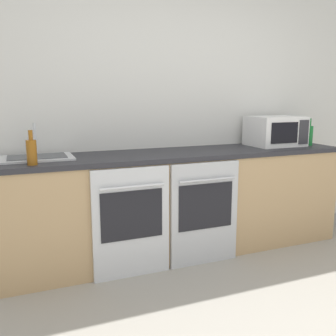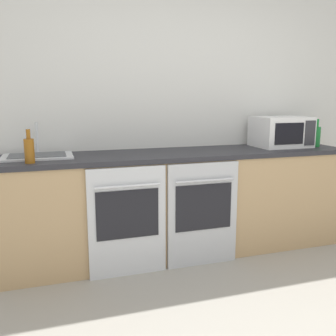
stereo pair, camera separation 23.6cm
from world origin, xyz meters
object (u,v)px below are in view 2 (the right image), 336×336
(bottle_amber, at_px, (29,150))
(bottle_blue, at_px, (312,136))
(oven_left, at_px, (128,221))
(sink, at_px, (38,155))
(bottle_green, at_px, (316,136))
(microwave, at_px, (281,132))
(oven_right, at_px, (203,214))

(bottle_amber, height_order, bottle_blue, bottle_amber)
(oven_left, bearing_deg, bottle_amber, 170.36)
(bottle_blue, xyz_separation_m, sink, (-2.58, -0.00, -0.07))
(bottle_green, height_order, sink, sink)
(oven_left, relative_size, microwave, 1.74)
(oven_left, xyz_separation_m, microwave, (1.57, 0.37, 0.61))
(microwave, height_order, bottle_green, microwave)
(oven_left, relative_size, sink, 1.61)
(microwave, xyz_separation_m, sink, (-2.20, 0.02, -0.13))
(bottle_green, xyz_separation_m, sink, (-2.52, 0.13, -0.09))
(sink, bearing_deg, oven_left, -31.76)
(microwave, height_order, bottle_blue, microwave)
(oven_right, height_order, bottle_green, bottle_green)
(oven_right, relative_size, microwave, 1.74)
(oven_left, distance_m, bottle_amber, 0.89)
(oven_right, distance_m, bottle_green, 1.42)
(oven_left, distance_m, microwave, 1.73)
(oven_right, xyz_separation_m, sink, (-1.25, 0.39, 0.48))
(oven_left, bearing_deg, bottle_blue, 11.37)
(oven_right, distance_m, bottle_amber, 1.42)
(bottle_amber, height_order, bottle_green, bottle_green)
(oven_left, relative_size, bottle_amber, 3.54)
(oven_left, bearing_deg, microwave, 13.29)
(bottle_amber, xyz_separation_m, bottle_blue, (2.62, 0.28, -0.01))
(bottle_amber, bearing_deg, oven_right, -5.05)
(oven_right, bearing_deg, sink, 162.72)
(microwave, relative_size, bottle_green, 1.88)
(oven_right, distance_m, microwave, 1.19)
(microwave, height_order, bottle_amber, microwave)
(sink, bearing_deg, bottle_green, -2.90)
(bottle_blue, bearing_deg, bottle_green, -111.88)
(bottle_amber, distance_m, bottle_green, 2.57)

